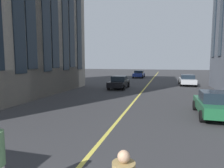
{
  "coord_description": "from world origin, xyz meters",
  "views": [
    {
      "loc": [
        -1.15,
        -2.3,
        2.96
      ],
      "look_at": [
        8.94,
        0.46,
        1.8
      ],
      "focal_mm": 31.89,
      "sensor_mm": 36.0,
      "label": 1
    }
  ],
  "objects": [
    {
      "name": "car_silver_mid",
      "position": [
        25.66,
        -4.9,
        0.7
      ],
      "size": [
        4.4,
        1.95,
        1.37
      ],
      "color": "#B7BABF",
      "rests_on": "ground_plane"
    },
    {
      "name": "car_blue_parked_b",
      "position": [
        36.6,
        2.73,
        0.7
      ],
      "size": [
        4.4,
        1.95,
        1.37
      ],
      "color": "navy",
      "rests_on": "ground_plane"
    },
    {
      "name": "lane_centre_line",
      "position": [
        20.0,
        0.0,
        0.0
      ],
      "size": [
        80.0,
        0.16,
        0.01
      ],
      "color": "#D8C64C",
      "rests_on": "ground_plane"
    },
    {
      "name": "car_green_trailing",
      "position": [
        10.48,
        -4.9,
        0.7
      ],
      "size": [
        3.9,
        1.89,
        1.4
      ],
      "color": "#1E6038",
      "rests_on": "ground_plane"
    },
    {
      "name": "car_black_near",
      "position": [
        20.43,
        2.8,
        0.7
      ],
      "size": [
        3.9,
        1.89,
        1.4
      ],
      "color": "black",
      "rests_on": "ground_plane"
    }
  ]
}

